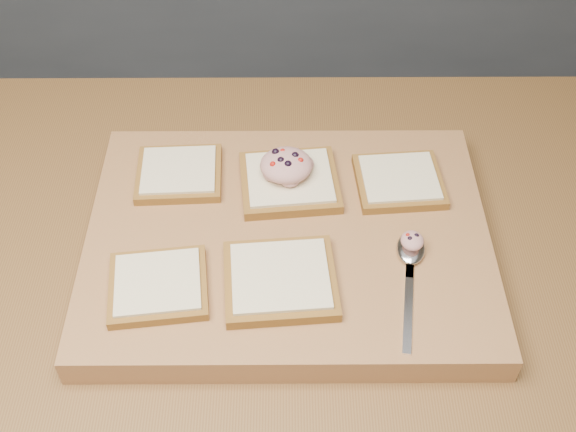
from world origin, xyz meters
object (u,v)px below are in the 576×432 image
at_px(cutting_board, 288,241).
at_px(spoon, 410,256).
at_px(bread_far_center, 290,181).
at_px(tuna_salad_dollop, 286,165).

relative_size(cutting_board, spoon, 2.86).
relative_size(bread_far_center, tuna_salad_dollop, 2.00).
xyz_separation_m(bread_far_center, tuna_salad_dollop, (-0.00, 0.00, 0.03)).
xyz_separation_m(cutting_board, tuna_salad_dollop, (-0.00, 0.08, 0.05)).
bearing_deg(tuna_salad_dollop, bread_far_center, -47.26).
bearing_deg(spoon, cutting_board, 162.64).
bearing_deg(cutting_board, spoon, -17.36).
bearing_deg(spoon, tuna_salad_dollop, 138.85).
bearing_deg(bread_far_center, tuna_salad_dollop, 132.74).
bearing_deg(tuna_salad_dollop, cutting_board, -88.71).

